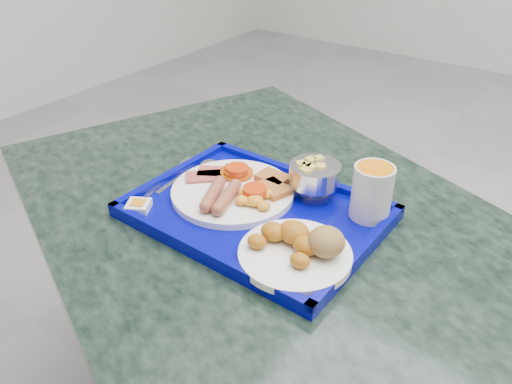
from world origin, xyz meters
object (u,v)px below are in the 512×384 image
tray (256,213)px  fruit_bowl (314,175)px  bread_plate (300,248)px  table (271,291)px  main_plate (236,190)px  juice_cup (372,191)px

tray → fruit_bowl: 0.14m
tray → bread_plate: size_ratio=2.44×
table → tray: (-0.02, -0.02, 0.20)m
main_plate → juice_cup: 0.26m
main_plate → fruit_bowl: 0.16m
table → tray: size_ratio=3.04×
main_plate → fruit_bowl: (0.12, 0.09, 0.03)m
bread_plate → tray: bearing=153.0°
bread_plate → fruit_bowl: fruit_bowl is taller
main_plate → bread_plate: bread_plate is taller
tray → juice_cup: size_ratio=4.48×
tray → main_plate: size_ratio=1.89×
bread_plate → juice_cup: juice_cup is taller
bread_plate → juice_cup: bearing=76.7°
main_plate → fruit_bowl: fruit_bowl is taller
juice_cup → fruit_bowl: bearing=178.1°
bread_plate → juice_cup: size_ratio=1.83×
bread_plate → fruit_bowl: 0.20m
main_plate → tray: bearing=-17.1°
tray → main_plate: main_plate is taller
bread_plate → table: bearing=142.2°
tray → fruit_bowl: fruit_bowl is taller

